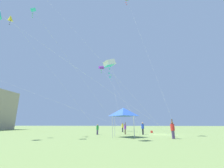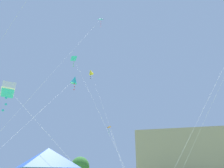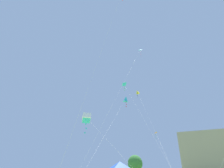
{
  "view_description": "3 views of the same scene",
  "coord_description": "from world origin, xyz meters",
  "px_view_note": "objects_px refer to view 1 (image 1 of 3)",
  "views": [
    {
      "loc": [
        -25.51,
        4.35,
        1.6
      ],
      "look_at": [
        -2.58,
        7.24,
        7.78
      ],
      "focal_mm": 24.0,
      "sensor_mm": 36.0,
      "label": 1
    },
    {
      "loc": [
        0.79,
        -5.91,
        2.21
      ],
      "look_at": [
        -3.48,
        10.28,
        9.25
      ],
      "focal_mm": 35.0,
      "sensor_mm": 36.0,
      "label": 2
    },
    {
      "loc": [
        1.12,
        -8.69,
        3.37
      ],
      "look_at": [
        -8.12,
        8.24,
        12.32
      ],
      "focal_mm": 28.0,
      "sensor_mm": 36.0,
      "label": 3
    }
  ],
  "objects_px": {
    "person_green_shirt": "(97,129)",
    "kite_purple_box_6": "(101,68)",
    "cooler_box": "(152,132)",
    "person_purple_shirt": "(125,128)",
    "kite_green_delta_0": "(111,76)",
    "kite_cyan_delta_1": "(34,12)",
    "person_red_shirt": "(173,129)",
    "person_blue_shirt": "(143,128)",
    "kite_yellow_diamond_4": "(11,18)",
    "festival_tent": "(123,112)",
    "person_yellow_shirt": "(123,127)",
    "kite_white_box_2": "(109,64)"
  },
  "relations": [
    {
      "from": "cooler_box",
      "to": "kite_cyan_delta_1",
      "type": "relative_size",
      "value": 0.03
    },
    {
      "from": "cooler_box",
      "to": "person_purple_shirt",
      "type": "relative_size",
      "value": 0.26
    },
    {
      "from": "kite_white_box_2",
      "to": "kite_purple_box_6",
      "type": "xyz_separation_m",
      "value": [
        18.88,
        4.76,
        7.03
      ]
    },
    {
      "from": "person_blue_shirt",
      "to": "kite_yellow_diamond_4",
      "type": "distance_m",
      "value": 25.15
    },
    {
      "from": "person_purple_shirt",
      "to": "kite_yellow_diamond_4",
      "type": "xyz_separation_m",
      "value": [
        -9.26,
        15.43,
        15.13
      ]
    },
    {
      "from": "cooler_box",
      "to": "kite_purple_box_6",
      "type": "bearing_deg",
      "value": 68.89
    },
    {
      "from": "person_green_shirt",
      "to": "kite_purple_box_6",
      "type": "distance_m",
      "value": 17.65
    },
    {
      "from": "cooler_box",
      "to": "person_purple_shirt",
      "type": "xyz_separation_m",
      "value": [
        -4.59,
        4.72,
        0.71
      ]
    },
    {
      "from": "person_red_shirt",
      "to": "kite_green_delta_0",
      "type": "distance_m",
      "value": 20.3
    },
    {
      "from": "cooler_box",
      "to": "kite_white_box_2",
      "type": "relative_size",
      "value": 0.05
    },
    {
      "from": "kite_purple_box_6",
      "to": "person_yellow_shirt",
      "type": "bearing_deg",
      "value": -109.88
    },
    {
      "from": "kite_purple_box_6",
      "to": "person_blue_shirt",
      "type": "bearing_deg",
      "value": -136.9
    },
    {
      "from": "kite_green_delta_0",
      "to": "kite_cyan_delta_1",
      "type": "height_order",
      "value": "kite_cyan_delta_1"
    },
    {
      "from": "kite_cyan_delta_1",
      "to": "cooler_box",
      "type": "bearing_deg",
      "value": -47.62
    },
    {
      "from": "person_yellow_shirt",
      "to": "kite_cyan_delta_1",
      "type": "distance_m",
      "value": 24.94
    },
    {
      "from": "kite_cyan_delta_1",
      "to": "kite_green_delta_0",
      "type": "bearing_deg",
      "value": -24.93
    },
    {
      "from": "kite_cyan_delta_1",
      "to": "kite_purple_box_6",
      "type": "height_order",
      "value": "kite_cyan_delta_1"
    },
    {
      "from": "festival_tent",
      "to": "kite_green_delta_0",
      "type": "bearing_deg",
      "value": 14.41
    },
    {
      "from": "festival_tent",
      "to": "kite_cyan_delta_1",
      "type": "bearing_deg",
      "value": 111.22
    },
    {
      "from": "festival_tent",
      "to": "kite_white_box_2",
      "type": "distance_m",
      "value": 6.81
    },
    {
      "from": "festival_tent",
      "to": "kite_white_box_2",
      "type": "xyz_separation_m",
      "value": [
        -4.56,
        1.21,
        4.92
      ]
    },
    {
      "from": "person_red_shirt",
      "to": "person_green_shirt",
      "type": "bearing_deg",
      "value": -22.81
    },
    {
      "from": "person_green_shirt",
      "to": "kite_white_box_2",
      "type": "bearing_deg",
      "value": -67.47
    },
    {
      "from": "kite_green_delta_0",
      "to": "kite_cyan_delta_1",
      "type": "xyz_separation_m",
      "value": [
        -17.36,
        8.07,
        3.61
      ]
    },
    {
      "from": "cooler_box",
      "to": "kite_green_delta_0",
      "type": "xyz_separation_m",
      "value": [
        2.71,
        7.98,
        12.2
      ]
    },
    {
      "from": "festival_tent",
      "to": "person_purple_shirt",
      "type": "bearing_deg",
      "value": 0.63
    },
    {
      "from": "kite_green_delta_0",
      "to": "person_purple_shirt",
      "type": "bearing_deg",
      "value": -155.92
    },
    {
      "from": "person_green_shirt",
      "to": "person_blue_shirt",
      "type": "height_order",
      "value": "person_blue_shirt"
    },
    {
      "from": "person_green_shirt",
      "to": "person_blue_shirt",
      "type": "distance_m",
      "value": 7.06
    },
    {
      "from": "person_green_shirt",
      "to": "person_yellow_shirt",
      "type": "bearing_deg",
      "value": 71.02
    },
    {
      "from": "cooler_box",
      "to": "person_green_shirt",
      "type": "height_order",
      "value": "person_green_shirt"
    },
    {
      "from": "cooler_box",
      "to": "kite_purple_box_6",
      "type": "relative_size",
      "value": 0.03
    },
    {
      "from": "kite_cyan_delta_1",
      "to": "festival_tent",
      "type": "bearing_deg",
      "value": -68.78
    },
    {
      "from": "person_yellow_shirt",
      "to": "kite_purple_box_6",
      "type": "height_order",
      "value": "kite_purple_box_6"
    },
    {
      "from": "cooler_box",
      "to": "kite_yellow_diamond_4",
      "type": "xyz_separation_m",
      "value": [
        -13.84,
        20.15,
        15.84
      ]
    },
    {
      "from": "kite_purple_box_6",
      "to": "kite_yellow_diamond_4",
      "type": "bearing_deg",
      "value": 152.05
    },
    {
      "from": "person_purple_shirt",
      "to": "person_red_shirt",
      "type": "bearing_deg",
      "value": 20.51
    },
    {
      "from": "kite_purple_box_6",
      "to": "person_red_shirt",
      "type": "bearing_deg",
      "value": -143.63
    },
    {
      "from": "kite_green_delta_0",
      "to": "kite_purple_box_6",
      "type": "relative_size",
      "value": 0.82
    },
    {
      "from": "person_red_shirt",
      "to": "person_yellow_shirt",
      "type": "height_order",
      "value": "person_red_shirt"
    },
    {
      "from": "kite_cyan_delta_1",
      "to": "kite_yellow_diamond_4",
      "type": "relative_size",
      "value": 1.01
    },
    {
      "from": "festival_tent",
      "to": "person_blue_shirt",
      "type": "distance_m",
      "value": 6.11
    },
    {
      "from": "cooler_box",
      "to": "person_green_shirt",
      "type": "relative_size",
      "value": 0.32
    },
    {
      "from": "festival_tent",
      "to": "person_green_shirt",
      "type": "bearing_deg",
      "value": 47.02
    },
    {
      "from": "kite_cyan_delta_1",
      "to": "kite_purple_box_6",
      "type": "bearing_deg",
      "value": -16.14
    },
    {
      "from": "person_red_shirt",
      "to": "kite_cyan_delta_1",
      "type": "relative_size",
      "value": 0.13
    },
    {
      "from": "cooler_box",
      "to": "person_red_shirt",
      "type": "bearing_deg",
      "value": -175.46
    },
    {
      "from": "kite_yellow_diamond_4",
      "to": "kite_purple_box_6",
      "type": "bearing_deg",
      "value": -27.95
    },
    {
      "from": "person_green_shirt",
      "to": "kite_yellow_diamond_4",
      "type": "xyz_separation_m",
      "value": [
        -7.6,
        11.22,
        15.2
      ]
    },
    {
      "from": "kite_white_box_2",
      "to": "kite_purple_box_6",
      "type": "relative_size",
      "value": 0.68
    }
  ]
}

